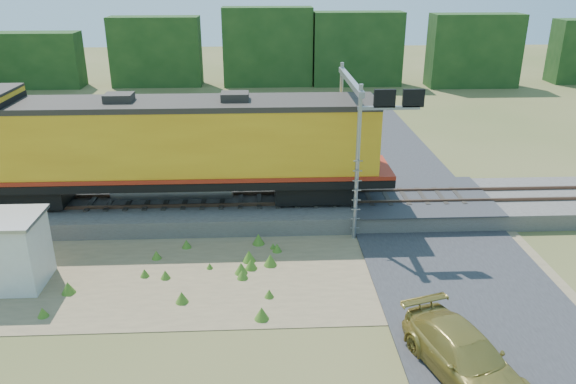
{
  "coord_description": "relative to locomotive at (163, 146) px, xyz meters",
  "views": [
    {
      "loc": [
        -0.69,
        -19.42,
        11.41
      ],
      "look_at": [
        0.37,
        3.0,
        2.4
      ],
      "focal_mm": 35.0,
      "sensor_mm": 36.0,
      "label": 1
    }
  ],
  "objects": [
    {
      "name": "locomotive",
      "position": [
        0.0,
        0.0,
        0.0
      ],
      "size": [
        20.92,
        3.19,
        5.4
      ],
      "color": "black",
      "rests_on": "rails"
    },
    {
      "name": "ballast",
      "position": [
        5.35,
        0.0,
        -3.22
      ],
      "size": [
        70.0,
        5.0,
        0.8
      ],
      "primitive_type": "cube",
      "color": "slate",
      "rests_on": "ground"
    },
    {
      "name": "car",
      "position": [
        10.54,
        -12.08,
        -2.92
      ],
      "size": [
        3.29,
        5.18,
        1.4
      ],
      "primitive_type": "imported",
      "rotation": [
        0.0,
        0.0,
        0.3
      ],
      "color": "#A08B3B",
      "rests_on": "ground"
    },
    {
      "name": "ground",
      "position": [
        5.35,
        -6.0,
        -3.62
      ],
      "size": [
        140.0,
        140.0,
        0.0
      ],
      "primitive_type": "plane",
      "color": "#475123",
      "rests_on": "ground"
    },
    {
      "name": "tree_line_north",
      "position": [
        5.35,
        32.0,
        -0.55
      ],
      "size": [
        130.0,
        3.0,
        6.5
      ],
      "color": "#153513",
      "rests_on": "ground"
    },
    {
      "name": "shed",
      "position": [
        -4.87,
        -6.09,
        -2.18
      ],
      "size": [
        2.41,
        2.41,
        2.85
      ],
      "rotation": [
        0.0,
        0.0,
        -0.0
      ],
      "color": "silver",
      "rests_on": "ground"
    },
    {
      "name": "weed_clumps",
      "position": [
        1.85,
        -5.9,
        -3.62
      ],
      "size": [
        15.0,
        6.2,
        0.56
      ],
      "primitive_type": null,
      "color": "#467321",
      "rests_on": "ground"
    },
    {
      "name": "road",
      "position": [
        12.35,
        -5.26,
        -3.53
      ],
      "size": [
        7.0,
        66.0,
        0.86
      ],
      "color": "#38383A",
      "rests_on": "ground"
    },
    {
      "name": "dirt_shoulder",
      "position": [
        3.35,
        -5.5,
        -3.61
      ],
      "size": [
        26.0,
        8.0,
        0.03
      ],
      "primitive_type": "cube",
      "color": "#8C7754",
      "rests_on": "ground"
    },
    {
      "name": "signal_gantry",
      "position": [
        9.08,
        -0.66,
        1.63
      ],
      "size": [
        2.77,
        6.2,
        7.0
      ],
      "color": "gray",
      "rests_on": "ground"
    },
    {
      "name": "rails",
      "position": [
        5.35,
        0.0,
        -2.74
      ],
      "size": [
        70.0,
        1.54,
        0.16
      ],
      "color": "brown",
      "rests_on": "ballast"
    }
  ]
}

